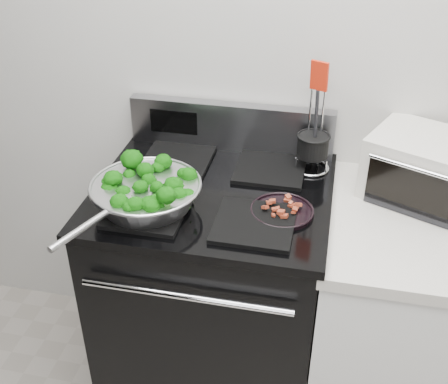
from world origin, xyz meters
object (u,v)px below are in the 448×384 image
(gas_range, at_px, (214,292))
(toaster_oven, at_px, (429,169))
(utensil_holder, at_px, (312,151))
(skillet, at_px, (146,193))
(bacon_plate, at_px, (282,208))

(gas_range, distance_m, toaster_oven, 0.89)
(utensil_holder, xyz_separation_m, toaster_oven, (0.38, -0.05, 0.01))
(gas_range, relative_size, skillet, 2.10)
(bacon_plate, bearing_deg, gas_range, 160.07)
(bacon_plate, xyz_separation_m, utensil_holder, (0.07, 0.29, 0.05))
(skillet, xyz_separation_m, utensil_holder, (0.49, 0.36, 0.02))
(bacon_plate, relative_size, utensil_holder, 0.50)
(gas_range, xyz_separation_m, toaster_oven, (0.69, 0.15, 0.54))
(skillet, bearing_deg, bacon_plate, 30.16)
(utensil_holder, bearing_deg, toaster_oven, 13.99)
(bacon_plate, height_order, toaster_oven, toaster_oven)
(bacon_plate, distance_m, toaster_oven, 0.51)
(gas_range, bearing_deg, utensil_holder, 33.76)
(skillet, bearing_deg, gas_range, 61.47)
(gas_range, xyz_separation_m, utensil_holder, (0.31, 0.21, 0.53))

